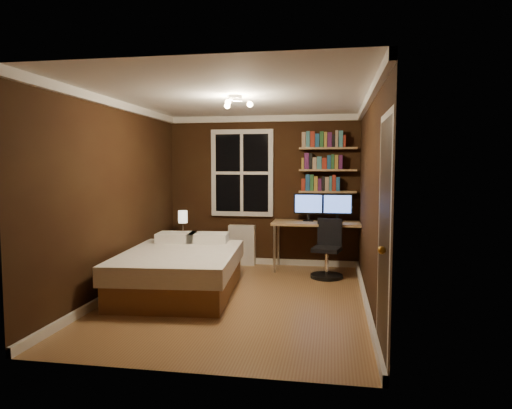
% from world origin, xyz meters
% --- Properties ---
extents(floor, '(4.20, 4.20, 0.00)m').
position_xyz_m(floor, '(0.00, 0.00, 0.00)').
color(floor, brown).
rests_on(floor, ground).
extents(wall_back, '(3.20, 0.04, 2.50)m').
position_xyz_m(wall_back, '(0.00, 2.10, 1.25)').
color(wall_back, black).
rests_on(wall_back, ground).
extents(wall_left, '(0.04, 4.20, 2.50)m').
position_xyz_m(wall_left, '(-1.60, 0.00, 1.25)').
color(wall_left, black).
rests_on(wall_left, ground).
extents(wall_right, '(0.04, 4.20, 2.50)m').
position_xyz_m(wall_right, '(1.60, 0.00, 1.25)').
color(wall_right, black).
rests_on(wall_right, ground).
extents(ceiling, '(3.20, 4.20, 0.02)m').
position_xyz_m(ceiling, '(0.00, 0.00, 2.50)').
color(ceiling, white).
rests_on(ceiling, wall_back).
extents(window, '(1.06, 0.06, 1.46)m').
position_xyz_m(window, '(-0.35, 2.06, 1.55)').
color(window, silver).
rests_on(window, wall_back).
extents(door, '(0.03, 0.82, 2.05)m').
position_xyz_m(door, '(1.59, -1.55, 1.02)').
color(door, black).
rests_on(door, ground).
extents(door_knob, '(0.06, 0.06, 0.06)m').
position_xyz_m(door_knob, '(1.55, -1.85, 1.00)').
color(door_knob, gold).
rests_on(door_knob, door).
extents(ceiling_fixture, '(0.44, 0.44, 0.18)m').
position_xyz_m(ceiling_fixture, '(0.00, -0.10, 2.40)').
color(ceiling_fixture, beige).
rests_on(ceiling_fixture, ceiling).
extents(bookshelf_lower, '(0.92, 0.22, 0.03)m').
position_xyz_m(bookshelf_lower, '(1.08, 1.98, 1.25)').
color(bookshelf_lower, '#9A734B').
rests_on(bookshelf_lower, wall_back).
extents(books_row_lower, '(0.60, 0.16, 0.23)m').
position_xyz_m(books_row_lower, '(1.08, 1.98, 1.38)').
color(books_row_lower, maroon).
rests_on(books_row_lower, bookshelf_lower).
extents(bookshelf_middle, '(0.92, 0.22, 0.03)m').
position_xyz_m(bookshelf_middle, '(1.08, 1.98, 1.60)').
color(bookshelf_middle, '#9A734B').
rests_on(bookshelf_middle, wall_back).
extents(books_row_middle, '(0.60, 0.16, 0.23)m').
position_xyz_m(books_row_middle, '(1.08, 1.98, 1.73)').
color(books_row_middle, navy).
rests_on(books_row_middle, bookshelf_middle).
extents(bookshelf_upper, '(0.92, 0.22, 0.03)m').
position_xyz_m(bookshelf_upper, '(1.08, 1.98, 1.95)').
color(bookshelf_upper, '#9A734B').
rests_on(bookshelf_upper, wall_back).
extents(books_row_upper, '(0.66, 0.16, 0.23)m').
position_xyz_m(books_row_upper, '(1.08, 1.98, 2.08)').
color(books_row_upper, '#275B2E').
rests_on(books_row_upper, bookshelf_upper).
extents(bed, '(1.61, 2.13, 0.68)m').
position_xyz_m(bed, '(-0.80, 0.18, 0.29)').
color(bed, brown).
rests_on(bed, ground).
extents(nightstand, '(0.49, 0.49, 0.50)m').
position_xyz_m(nightstand, '(-1.26, 1.63, 0.25)').
color(nightstand, brown).
rests_on(nightstand, ground).
extents(bedside_lamp, '(0.15, 0.15, 0.44)m').
position_xyz_m(bedside_lamp, '(-1.26, 1.63, 0.72)').
color(bedside_lamp, '#F8EECE').
rests_on(bedside_lamp, nightstand).
extents(radiator, '(0.45, 0.16, 0.67)m').
position_xyz_m(radiator, '(-0.34, 1.98, 0.34)').
color(radiator, silver).
rests_on(radiator, ground).
extents(desk, '(1.64, 0.62, 0.78)m').
position_xyz_m(desk, '(1.04, 1.77, 0.72)').
color(desk, '#9A734B').
rests_on(desk, ground).
extents(monitor_left, '(0.48, 0.12, 0.45)m').
position_xyz_m(monitor_left, '(0.78, 1.85, 1.00)').
color(monitor_left, black).
rests_on(monitor_left, desk).
extents(monitor_right, '(0.48, 0.12, 0.45)m').
position_xyz_m(monitor_right, '(1.24, 1.85, 1.00)').
color(monitor_right, black).
rests_on(monitor_right, desk).
extents(desk_lamp, '(0.14, 0.32, 0.44)m').
position_xyz_m(desk_lamp, '(1.70, 1.61, 1.00)').
color(desk_lamp, silver).
rests_on(desk_lamp, desk).
extents(office_chair, '(0.48, 0.48, 0.87)m').
position_xyz_m(office_chair, '(1.10, 1.32, 0.32)').
color(office_chair, black).
rests_on(office_chair, ground).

